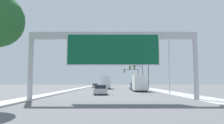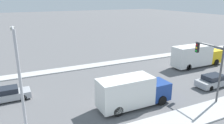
# 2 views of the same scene
# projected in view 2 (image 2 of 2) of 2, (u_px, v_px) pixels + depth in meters

# --- Properties ---
(median_strip_left) EXTENTS (2.00, 120.00, 0.15)m
(median_strip_left) POSITION_uv_depth(u_px,v_px,m) (183.00, 53.00, 42.98)
(median_strip_left) COLOR #B7B7B7
(median_strip_left) RESTS_ON ground
(car_far_left) EXTENTS (1.81, 4.20, 1.42)m
(car_far_left) POSITION_uv_depth(u_px,v_px,m) (9.00, 94.00, 23.37)
(car_far_left) COLOR #A5A8AD
(car_far_left) RESTS_ON ground
(car_near_center) EXTENTS (1.71, 4.77, 1.35)m
(car_near_center) POSITION_uv_depth(u_px,v_px,m) (217.00, 52.00, 41.59)
(car_near_center) COLOR #A5A8AD
(car_near_center) RESTS_ON ground
(car_mid_center) EXTENTS (1.86, 4.78, 1.52)m
(car_mid_center) POSITION_uv_depth(u_px,v_px,m) (214.00, 81.00, 26.94)
(car_mid_center) COLOR #A5A8AD
(car_mid_center) RESTS_ON ground
(truck_box_primary) EXTENTS (2.38, 8.99, 3.42)m
(truck_box_primary) POSITION_uv_depth(u_px,v_px,m) (196.00, 56.00, 34.43)
(truck_box_primary) COLOR yellow
(truck_box_primary) RESTS_ON ground
(truck_box_secondary) EXTENTS (2.48, 7.64, 3.16)m
(truck_box_secondary) POSITION_uv_depth(u_px,v_px,m) (132.00, 92.00, 21.72)
(truck_box_secondary) COLOR navy
(truck_box_secondary) RESTS_ON ground
(traffic_light_near_intersection) EXTENTS (3.66, 0.32, 6.13)m
(traffic_light_near_intersection) POSITION_uv_depth(u_px,v_px,m) (212.00, 63.00, 22.70)
(traffic_light_near_intersection) COLOR #4C4C4F
(traffic_light_near_intersection) RESTS_ON ground
(street_lamp_right) EXTENTS (2.74, 0.28, 8.91)m
(street_lamp_right) POSITION_uv_depth(u_px,v_px,m) (21.00, 86.00, 13.83)
(street_lamp_right) COLOR #B2B2B7
(street_lamp_right) RESTS_ON ground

